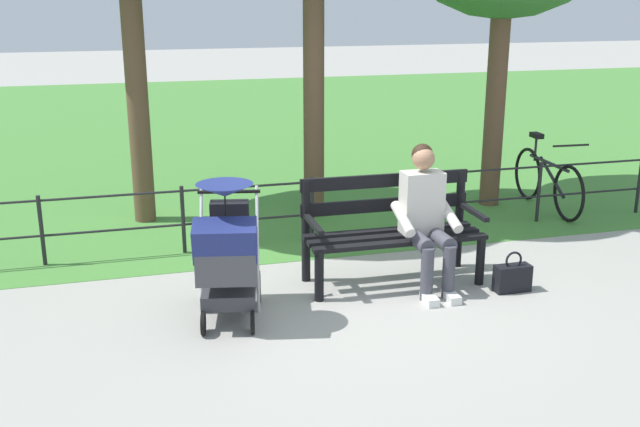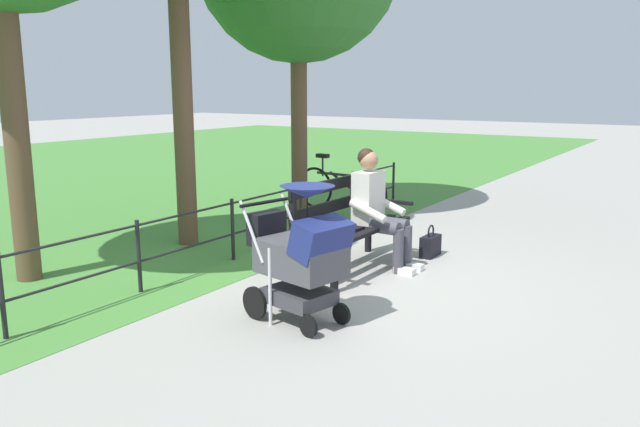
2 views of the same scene
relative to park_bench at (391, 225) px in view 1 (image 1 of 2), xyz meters
name	(u,v)px [view 1 (image 1 of 2)]	position (x,y,z in m)	size (l,w,h in m)	color
ground_plane	(351,288)	(0.40, 0.12, -0.53)	(60.00, 60.00, 0.00)	#9E9B93
grass_lawn	(216,126)	(0.40, -8.68, -0.52)	(40.00, 16.00, 0.01)	#478438
park_bench	(391,225)	(0.00, 0.00, 0.00)	(1.61, 0.63, 0.96)	black
person_on_bench	(426,214)	(-0.24, 0.22, 0.15)	(0.54, 0.74, 1.28)	#42424C
stroller	(228,250)	(1.55, 0.47, 0.07)	(0.66, 0.96, 1.15)	black
handbag	(512,277)	(-0.95, 0.55, -0.40)	(0.32, 0.14, 0.37)	black
park_fence	(338,201)	(0.12, -1.24, -0.10)	(8.08, 0.04, 0.70)	black
bicycle	(547,180)	(-2.65, -1.67, -0.16)	(0.44, 1.66, 0.89)	black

